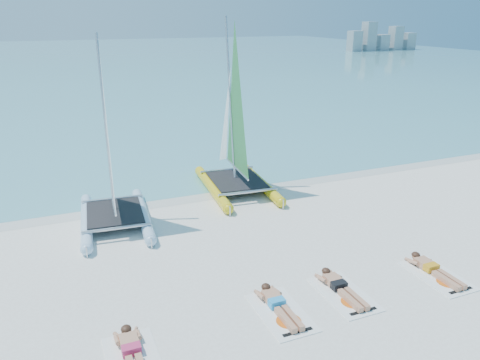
# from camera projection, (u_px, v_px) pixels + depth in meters

# --- Properties ---
(ground) EXTENTS (140.00, 140.00, 0.00)m
(ground) POSITION_uv_depth(u_px,v_px,m) (226.00, 270.00, 12.22)
(ground) COLOR white
(ground) RESTS_ON ground
(sea) EXTENTS (140.00, 115.00, 0.01)m
(sea) POSITION_uv_depth(u_px,v_px,m) (70.00, 60.00, 67.07)
(sea) COLOR #6FAEBA
(sea) RESTS_ON ground
(wet_sand_strip) EXTENTS (140.00, 1.40, 0.01)m
(wet_sand_strip) POSITION_uv_depth(u_px,v_px,m) (173.00, 198.00, 17.01)
(wet_sand_strip) COLOR silver
(wet_sand_strip) RESTS_ON ground
(distant_skyline) EXTENTS (14.00, 2.00, 5.00)m
(distant_skyline) POSITION_uv_depth(u_px,v_px,m) (381.00, 39.00, 84.86)
(distant_skyline) COLOR #8F999E
(distant_skyline) RESTS_ON ground
(catamaran_blue) EXTENTS (2.47, 4.56, 6.00)m
(catamaran_blue) POSITION_uv_depth(u_px,v_px,m) (110.00, 169.00, 14.49)
(catamaran_blue) COLOR #C2DEFF
(catamaran_blue) RESTS_ON ground
(catamaran_yellow) EXTENTS (2.64, 5.18, 6.49)m
(catamaran_yellow) POSITION_uv_depth(u_px,v_px,m) (233.00, 135.00, 17.57)
(catamaran_yellow) COLOR gold
(catamaran_yellow) RESTS_ON ground
(sunbather_a) EXTENTS (0.37, 1.73, 0.26)m
(sunbather_a) POSITION_uv_depth(u_px,v_px,m) (132.00, 351.00, 9.12)
(sunbather_a) COLOR tan
(sunbather_a) RESTS_ON towel_a
(towel_b) EXTENTS (1.00, 1.85, 0.02)m
(towel_b) POSITION_uv_depth(u_px,v_px,m) (281.00, 313.00, 10.48)
(towel_b) COLOR white
(towel_b) RESTS_ON ground
(sunbather_b) EXTENTS (0.37, 1.73, 0.26)m
(sunbather_b) POSITION_uv_depth(u_px,v_px,m) (278.00, 304.00, 10.61)
(sunbather_b) COLOR tan
(sunbather_b) RESTS_ON towel_b
(towel_c) EXTENTS (1.00, 1.85, 0.02)m
(towel_c) POSITION_uv_depth(u_px,v_px,m) (344.00, 294.00, 11.17)
(towel_c) COLOR white
(towel_c) RESTS_ON ground
(sunbather_c) EXTENTS (0.37, 1.73, 0.26)m
(sunbather_c) POSITION_uv_depth(u_px,v_px,m) (340.00, 286.00, 11.30)
(sunbather_c) COLOR tan
(sunbather_c) RESTS_ON towel_c
(towel_d) EXTENTS (1.00, 1.85, 0.02)m
(towel_d) POSITION_uv_depth(u_px,v_px,m) (437.00, 276.00, 11.96)
(towel_d) COLOR white
(towel_d) RESTS_ON ground
(sunbather_d) EXTENTS (0.37, 1.73, 0.26)m
(sunbather_d) POSITION_uv_depth(u_px,v_px,m) (432.00, 268.00, 12.09)
(sunbather_d) COLOR tan
(sunbather_d) RESTS_ON towel_d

